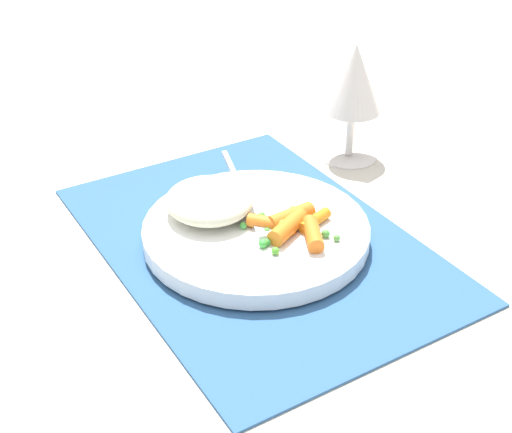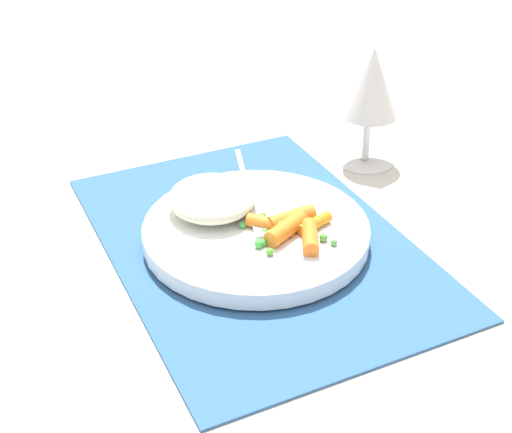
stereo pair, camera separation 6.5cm
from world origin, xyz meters
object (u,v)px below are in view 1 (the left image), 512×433
Objects in this scene: plate at (256,232)px; fork at (246,201)px; carrot_portion at (294,224)px; rice_mound at (209,201)px; wine_glass at (354,82)px.

plate is 0.05m from fork.
rice_mound is at bearing -142.38° from carrot_portion.
rice_mound is at bearing -144.86° from plate.
plate is 1.26× the size of fork.
carrot_portion is 0.24m from wine_glass.
plate is at bearing 35.14° from rice_mound.
fork is at bearing 87.47° from rice_mound.
carrot_portion is (0.08, 0.06, -0.01)m from rice_mound.
rice_mound is (-0.05, -0.03, 0.03)m from plate.
rice_mound is 0.64× the size of wine_glass.
wine_glass is at bearing 117.89° from plate.
carrot_portion is at bearing 37.62° from rice_mound.
plate is 1.58× the size of wine_glass.
carrot_portion is 0.58× the size of wine_glass.
rice_mound is at bearing -92.53° from fork.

